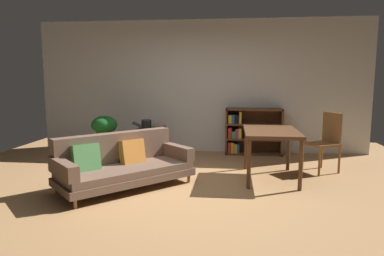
{
  "coord_description": "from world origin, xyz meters",
  "views": [
    {
      "loc": [
        0.66,
        -4.56,
        1.53
      ],
      "look_at": [
        0.09,
        0.38,
        0.81
      ],
      "focal_mm": 32.71,
      "sensor_mm": 36.0,
      "label": 1
    }
  ],
  "objects_px": {
    "fabric_couch": "(121,163)",
    "dining_table": "(271,136)",
    "dining_chair_near": "(326,139)",
    "open_laptop": "(145,127)",
    "media_console": "(148,144)",
    "potted_floor_plant": "(105,132)",
    "desk_speaker": "(146,125)",
    "bookshelf": "(249,131)"
  },
  "relations": [
    {
      "from": "fabric_couch",
      "to": "dining_table",
      "type": "height_order",
      "value": "dining_table"
    },
    {
      "from": "dining_chair_near",
      "to": "open_laptop",
      "type": "bearing_deg",
      "value": 166.35
    },
    {
      "from": "media_console",
      "to": "dining_table",
      "type": "distance_m",
      "value": 2.49
    },
    {
      "from": "fabric_couch",
      "to": "open_laptop",
      "type": "height_order",
      "value": "fabric_couch"
    },
    {
      "from": "fabric_couch",
      "to": "dining_chair_near",
      "type": "xyz_separation_m",
      "value": [
        3.07,
        1.17,
        0.2
      ]
    },
    {
      "from": "potted_floor_plant",
      "to": "dining_chair_near",
      "type": "xyz_separation_m",
      "value": [
        3.94,
        -0.52,
        0.04
      ]
    },
    {
      "from": "fabric_couch",
      "to": "desk_speaker",
      "type": "distance_m",
      "value": 1.62
    },
    {
      "from": "potted_floor_plant",
      "to": "dining_chair_near",
      "type": "bearing_deg",
      "value": -7.57
    },
    {
      "from": "desk_speaker",
      "to": "dining_table",
      "type": "bearing_deg",
      "value": -23.85
    },
    {
      "from": "fabric_couch",
      "to": "bookshelf",
      "type": "distance_m",
      "value": 3.05
    },
    {
      "from": "media_console",
      "to": "potted_floor_plant",
      "type": "height_order",
      "value": "potted_floor_plant"
    },
    {
      "from": "open_laptop",
      "to": "dining_table",
      "type": "bearing_deg",
      "value": -30.11
    },
    {
      "from": "dining_chair_near",
      "to": "bookshelf",
      "type": "xyz_separation_m",
      "value": [
        -1.18,
        1.22,
        -0.08
      ]
    },
    {
      "from": "fabric_couch",
      "to": "potted_floor_plant",
      "type": "bearing_deg",
      "value": 117.36
    },
    {
      "from": "fabric_couch",
      "to": "dining_chair_near",
      "type": "height_order",
      "value": "dining_chair_near"
    },
    {
      "from": "fabric_couch",
      "to": "media_console",
      "type": "xyz_separation_m",
      "value": [
        -0.04,
        1.77,
        -0.05
      ]
    },
    {
      "from": "fabric_couch",
      "to": "bookshelf",
      "type": "xyz_separation_m",
      "value": [
        1.89,
        2.4,
        0.13
      ]
    },
    {
      "from": "open_laptop",
      "to": "dining_chair_near",
      "type": "bearing_deg",
      "value": -13.65
    },
    {
      "from": "open_laptop",
      "to": "dining_table",
      "type": "distance_m",
      "value": 2.64
    },
    {
      "from": "media_console",
      "to": "open_laptop",
      "type": "relative_size",
      "value": 2.54
    },
    {
      "from": "fabric_couch",
      "to": "potted_floor_plant",
      "type": "distance_m",
      "value": 1.92
    },
    {
      "from": "media_console",
      "to": "open_laptop",
      "type": "height_order",
      "value": "open_laptop"
    },
    {
      "from": "media_console",
      "to": "open_laptop",
      "type": "distance_m",
      "value": 0.37
    },
    {
      "from": "open_laptop",
      "to": "dining_chair_near",
      "type": "height_order",
      "value": "dining_chair_near"
    },
    {
      "from": "desk_speaker",
      "to": "dining_table",
      "type": "xyz_separation_m",
      "value": [
        2.16,
        -0.95,
        0.0
      ]
    },
    {
      "from": "fabric_couch",
      "to": "dining_chair_near",
      "type": "relative_size",
      "value": 1.94
    },
    {
      "from": "open_laptop",
      "to": "bookshelf",
      "type": "height_order",
      "value": "bookshelf"
    },
    {
      "from": "media_console",
      "to": "desk_speaker",
      "type": "distance_m",
      "value": 0.43
    },
    {
      "from": "potted_floor_plant",
      "to": "bookshelf",
      "type": "relative_size",
      "value": 0.72
    },
    {
      "from": "media_console",
      "to": "dining_chair_near",
      "type": "height_order",
      "value": "dining_chair_near"
    },
    {
      "from": "fabric_couch",
      "to": "media_console",
      "type": "bearing_deg",
      "value": 91.42
    },
    {
      "from": "bookshelf",
      "to": "dining_table",
      "type": "bearing_deg",
      "value": -82.2
    },
    {
      "from": "dining_table",
      "to": "dining_chair_near",
      "type": "xyz_separation_m",
      "value": [
        0.94,
        0.54,
        -0.13
      ]
    },
    {
      "from": "desk_speaker",
      "to": "dining_chair_near",
      "type": "bearing_deg",
      "value": -7.55
    },
    {
      "from": "fabric_couch",
      "to": "desk_speaker",
      "type": "relative_size",
      "value": 9.16
    },
    {
      "from": "dining_chair_near",
      "to": "dining_table",
      "type": "bearing_deg",
      "value": -149.85
    },
    {
      "from": "bookshelf",
      "to": "dining_chair_near",
      "type": "bearing_deg",
      "value": -46.09
    },
    {
      "from": "open_laptop",
      "to": "media_console",
      "type": "bearing_deg",
      "value": -58.03
    },
    {
      "from": "dining_table",
      "to": "bookshelf",
      "type": "xyz_separation_m",
      "value": [
        -0.24,
        1.77,
        -0.21
      ]
    },
    {
      "from": "media_console",
      "to": "bookshelf",
      "type": "relative_size",
      "value": 1.03
    },
    {
      "from": "open_laptop",
      "to": "bookshelf",
      "type": "distance_m",
      "value": 2.1
    },
    {
      "from": "dining_chair_near",
      "to": "desk_speaker",
      "type": "bearing_deg",
      "value": 172.45
    }
  ]
}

